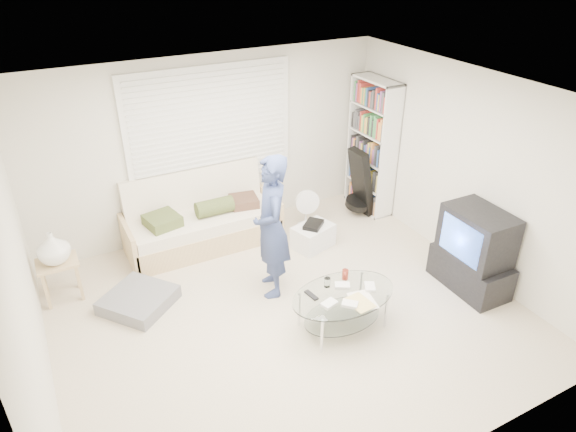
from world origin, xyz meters
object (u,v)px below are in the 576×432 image
bookshelf (372,147)px  coffee_table (344,300)px  tv_unit (474,251)px  futon_sofa (202,222)px

bookshelf → coffee_table: size_ratio=1.69×
bookshelf → tv_unit: 2.35m
tv_unit → futon_sofa: bearing=135.9°
bookshelf → tv_unit: size_ratio=1.95×
bookshelf → coffee_table: (-1.89, -2.19, -0.65)m
coffee_table → futon_sofa: bearing=108.1°
futon_sofa → tv_unit: size_ratio=2.01×
tv_unit → coffee_table: tv_unit is taller
bookshelf → tv_unit: (-0.13, -2.29, -0.51)m
bookshelf → coffee_table: bookshelf is taller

